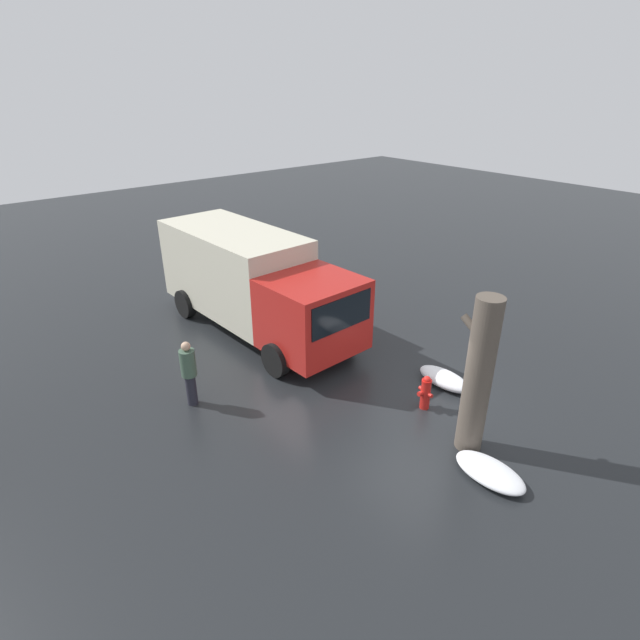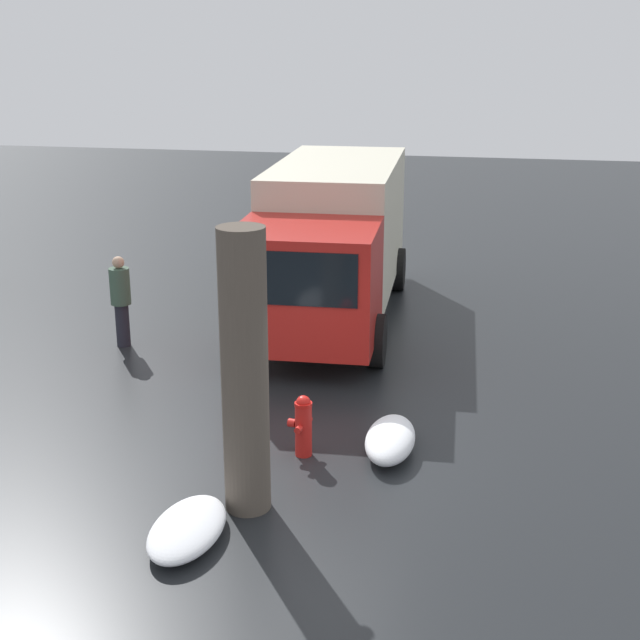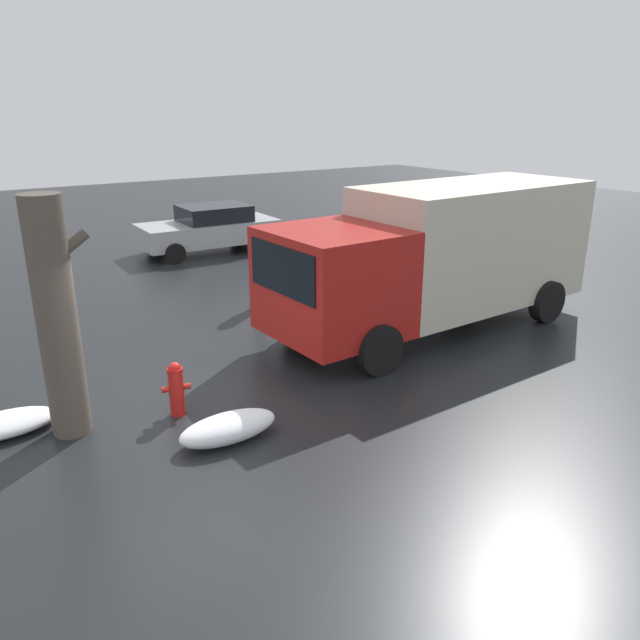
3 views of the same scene
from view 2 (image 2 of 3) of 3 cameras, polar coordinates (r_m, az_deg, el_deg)
The scene contains 7 objects.
ground_plane at distance 11.92m, azimuth -1.05°, elevation -8.62°, with size 60.00×60.00×0.00m, color black.
fire_hydrant at distance 11.73m, azimuth -1.09°, elevation -6.72°, with size 0.43×0.34×0.84m.
tree_trunk at distance 10.03m, azimuth -4.84°, elevation -3.37°, with size 0.82×0.54×3.36m.
delivery_truck at distance 17.08m, azimuth 0.67°, elevation 5.28°, with size 7.27×2.78×2.90m.
pedestrian at distance 16.00m, azimuth -12.64°, elevation 1.41°, with size 0.36×0.36×1.63m.
snow_pile_by_hydrant at distance 10.15m, azimuth -8.49°, elevation -13.07°, with size 1.44×0.78×0.27m.
snow_pile_curbside at distance 11.95m, azimuth 4.52°, elevation -7.63°, with size 1.43×0.65×0.37m.
Camera 2 is at (-10.42, -2.24, 5.34)m, focal length 50.00 mm.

